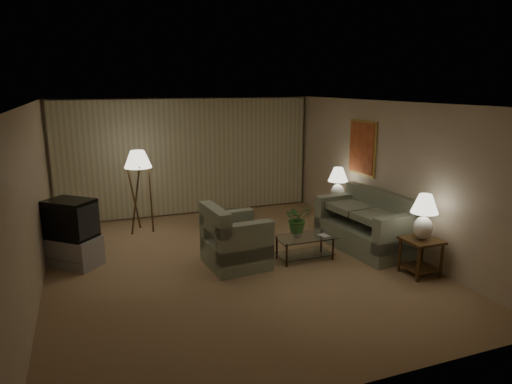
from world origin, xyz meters
TOP-DOWN VIEW (x-y plane):
  - ground at (0.00, 0.00)m, footprint 7.00×7.00m
  - room_shell at (0.02, 1.51)m, footprint 6.04×7.02m
  - sofa at (2.50, -0.11)m, footprint 2.09×1.34m
  - armchair at (0.01, -0.04)m, footprint 1.14×1.10m
  - side_table_near at (2.65, -1.46)m, footprint 0.55×0.55m
  - side_table_far at (2.65, 1.14)m, footprint 0.48×0.40m
  - table_lamp_near at (2.65, -1.46)m, footprint 0.42×0.42m
  - table_lamp_far at (2.65, 1.14)m, footprint 0.41×0.41m
  - coffee_table at (1.22, -0.21)m, footprint 1.02×0.56m
  - tv_cabinet at (-2.55, 0.93)m, footprint 1.39×1.39m
  - crt_tv at (-2.55, 0.93)m, footprint 1.28×1.28m
  - floor_lamp at (-1.25, 2.39)m, footprint 0.55×0.55m
  - ottoman at (0.15, 1.87)m, footprint 0.70×0.70m
  - vase at (1.07, -0.21)m, footprint 0.18×0.18m
  - flowers at (1.07, -0.21)m, footprint 0.51×0.46m
  - book at (1.47, -0.31)m, footprint 0.17×0.22m

SIDE VIEW (x-z plane):
  - ground at x=0.00m, z-range 0.00..0.00m
  - ottoman at x=0.15m, z-range 0.00..0.35m
  - tv_cabinet at x=-2.55m, z-range 0.00..0.50m
  - coffee_table at x=1.22m, z-range 0.07..0.48m
  - side_table_far at x=2.65m, z-range 0.10..0.70m
  - side_table_near at x=2.65m, z-range 0.11..0.71m
  - armchair at x=0.01m, z-range 0.00..0.84m
  - sofa at x=2.50m, z-range 0.00..0.84m
  - book at x=1.47m, z-range 0.41..0.43m
  - vase at x=1.07m, z-range 0.42..0.58m
  - crt_tv at x=-2.55m, z-range 0.50..1.14m
  - flowers at x=1.07m, z-range 0.58..1.08m
  - floor_lamp at x=-1.25m, z-range 0.04..1.74m
  - table_lamp_far at x=2.65m, z-range 0.66..1.38m
  - table_lamp_near at x=2.65m, z-range 0.67..1.40m
  - room_shell at x=0.02m, z-range 0.39..3.11m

